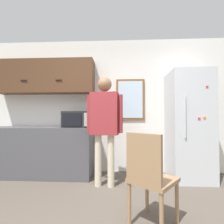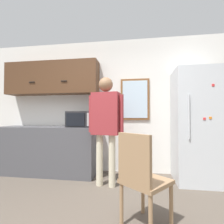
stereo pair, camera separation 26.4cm
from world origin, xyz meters
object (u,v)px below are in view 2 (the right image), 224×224
refrigerator (195,125)px  chair (141,176)px  microwave (81,119)px  person (106,119)px

refrigerator → chair: 1.75m
microwave → chair: 1.88m
refrigerator → chair: size_ratio=2.02×
microwave → chair: microwave is taller
refrigerator → chair: bearing=-123.3°
microwave → chair: size_ratio=0.51×
microwave → refrigerator: 2.04m
person → refrigerator: 1.54m
person → refrigerator: bearing=23.0°
microwave → refrigerator: (2.04, -0.00, -0.10)m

